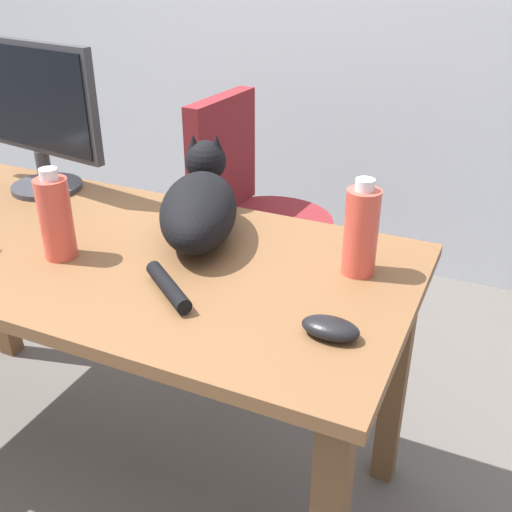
# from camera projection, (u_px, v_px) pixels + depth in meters

# --- Properties ---
(ground_plane) EXTENTS (8.00, 8.00, 0.00)m
(ground_plane) POSITION_uv_depth(u_px,v_px,m) (124.00, 462.00, 1.79)
(ground_plane) COLOR #59544F
(desk) EXTENTS (1.53, 0.68, 0.72)m
(desk) POSITION_uv_depth(u_px,v_px,m) (98.00, 280.00, 1.50)
(desk) COLOR brown
(desk) RESTS_ON ground_plane
(office_chair) EXTENTS (0.48, 0.48, 0.91)m
(office_chair) POSITION_uv_depth(u_px,v_px,m) (257.00, 248.00, 2.16)
(office_chair) COLOR black
(office_chair) RESTS_ON ground_plane
(monitor) EXTENTS (0.48, 0.20, 0.41)m
(monitor) POSITION_uv_depth(u_px,v_px,m) (34.00, 112.00, 1.66)
(monitor) COLOR #333338
(monitor) RESTS_ON desk
(cat) EXTENTS (0.31, 0.57, 0.20)m
(cat) POSITION_uv_depth(u_px,v_px,m) (199.00, 205.00, 1.45)
(cat) COLOR black
(cat) RESTS_ON desk
(computer_mouse) EXTENTS (0.11, 0.06, 0.04)m
(computer_mouse) POSITION_uv_depth(u_px,v_px,m) (330.00, 328.00, 1.10)
(computer_mouse) COLOR black
(computer_mouse) RESTS_ON desk
(water_bottle) EXTENTS (0.07, 0.07, 0.21)m
(water_bottle) POSITION_uv_depth(u_px,v_px,m) (56.00, 217.00, 1.35)
(water_bottle) COLOR #D84C3D
(water_bottle) RESTS_ON desk
(spray_bottle) EXTENTS (0.07, 0.07, 0.22)m
(spray_bottle) POSITION_uv_depth(u_px,v_px,m) (361.00, 231.00, 1.28)
(spray_bottle) COLOR #D84C3D
(spray_bottle) RESTS_ON desk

